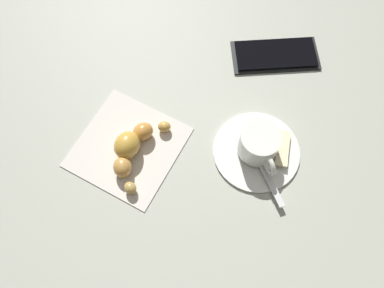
# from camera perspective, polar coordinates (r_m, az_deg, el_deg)

# --- Properties ---
(ground_plane) EXTENTS (1.80, 1.80, 0.00)m
(ground_plane) POSITION_cam_1_polar(r_m,az_deg,el_deg) (0.61, 0.26, 0.89)
(ground_plane) COLOR #A6AA9B
(saucer) EXTENTS (0.14, 0.14, 0.01)m
(saucer) POSITION_cam_1_polar(r_m,az_deg,el_deg) (0.61, 9.60, -0.98)
(saucer) COLOR white
(saucer) RESTS_ON ground
(espresso_cup) EXTENTS (0.07, 0.08, 0.05)m
(espresso_cup) POSITION_cam_1_polar(r_m,az_deg,el_deg) (0.58, 10.02, -0.00)
(espresso_cup) COLOR white
(espresso_cup) RESTS_ON saucer
(teaspoon) EXTENTS (0.09, 0.11, 0.01)m
(teaspoon) POSITION_cam_1_polar(r_m,az_deg,el_deg) (0.60, 9.75, -1.89)
(teaspoon) COLOR silver
(teaspoon) RESTS_ON saucer
(sugar_packet) EXTENTS (0.03, 0.06, 0.01)m
(sugar_packet) POSITION_cam_1_polar(r_m,az_deg,el_deg) (0.61, 13.33, -0.67)
(sugar_packet) COLOR beige
(sugar_packet) RESTS_ON saucer
(napkin) EXTENTS (0.18, 0.18, 0.00)m
(napkin) POSITION_cam_1_polar(r_m,az_deg,el_deg) (0.61, -9.52, -0.42)
(napkin) COLOR silver
(napkin) RESTS_ON ground
(croissant) EXTENTS (0.08, 0.13, 0.04)m
(croissant) POSITION_cam_1_polar(r_m,az_deg,el_deg) (0.59, -9.03, -0.55)
(croissant) COLOR gold
(croissant) RESTS_ON napkin
(cell_phone) EXTENTS (0.17, 0.12, 0.01)m
(cell_phone) POSITION_cam_1_polar(r_m,az_deg,el_deg) (0.71, 12.32, 12.87)
(cell_phone) COLOR black
(cell_phone) RESTS_ON ground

